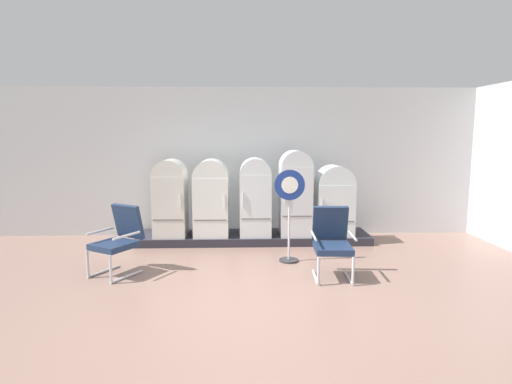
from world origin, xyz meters
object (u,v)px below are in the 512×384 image
(refrigerator_3, at_px, (295,190))
(refrigerator_1, at_px, (211,196))
(refrigerator_4, at_px, (334,199))
(sign_stand, at_px, (289,215))
(armchair_left, at_px, (119,237))
(refrigerator_2, at_px, (255,195))
(armchair_right, at_px, (332,240))
(refrigerator_0, at_px, (170,196))

(refrigerator_3, bearing_deg, refrigerator_1, 179.35)
(refrigerator_4, bearing_deg, sign_stand, -129.73)
(armchair_left, bearing_deg, refrigerator_2, 39.37)
(refrigerator_4, distance_m, armchair_right, 2.04)
(refrigerator_0, bearing_deg, sign_stand, -30.09)
(refrigerator_1, bearing_deg, refrigerator_3, -0.65)
(refrigerator_3, relative_size, refrigerator_4, 1.21)
(refrigerator_4, height_order, armchair_right, refrigerator_4)
(refrigerator_3, height_order, refrigerator_4, refrigerator_3)
(refrigerator_1, xyz_separation_m, refrigerator_3, (1.62, -0.02, 0.10))
(refrigerator_3, bearing_deg, refrigerator_4, -1.63)
(refrigerator_1, distance_m, refrigerator_3, 1.62)
(refrigerator_2, bearing_deg, refrigerator_3, 0.22)
(refrigerator_2, xyz_separation_m, refrigerator_3, (0.77, 0.00, 0.08))
(refrigerator_0, xyz_separation_m, sign_stand, (2.15, -1.24, -0.15))
(refrigerator_3, height_order, armchair_left, refrigerator_3)
(refrigerator_4, height_order, sign_stand, sign_stand)
(refrigerator_3, bearing_deg, armchair_right, -81.56)
(armchair_left, relative_size, armchair_right, 1.00)
(armchair_right, height_order, sign_stand, sign_stand)
(refrigerator_1, relative_size, sign_stand, 0.96)
(refrigerator_2, height_order, refrigerator_3, refrigerator_3)
(refrigerator_0, bearing_deg, refrigerator_3, -0.20)
(refrigerator_0, xyz_separation_m, refrigerator_3, (2.40, -0.01, 0.09))
(armchair_left, bearing_deg, sign_stand, 10.80)
(refrigerator_0, distance_m, refrigerator_4, 3.16)
(armchair_right, bearing_deg, refrigerator_0, 143.43)
(refrigerator_0, relative_size, refrigerator_3, 0.90)
(refrigerator_2, xyz_separation_m, sign_stand, (0.52, -1.23, -0.16))
(refrigerator_3, distance_m, armchair_left, 3.40)
(refrigerator_1, bearing_deg, refrigerator_4, -0.96)
(refrigerator_0, height_order, refrigerator_1, refrigerator_0)
(refrigerator_4, xyz_separation_m, armchair_right, (-0.46, -1.97, -0.29))
(refrigerator_3, xyz_separation_m, armchair_right, (0.30, -1.99, -0.46))
(refrigerator_1, relative_size, refrigerator_3, 0.90)
(refrigerator_3, xyz_separation_m, armchair_left, (-2.89, -1.74, -0.46))
(refrigerator_1, xyz_separation_m, armchair_right, (1.91, -2.01, -0.37))
(armchair_left, bearing_deg, refrigerator_0, 74.35)
(refrigerator_2, relative_size, refrigerator_3, 0.91)
(armchair_right, relative_size, sign_stand, 0.68)
(refrigerator_0, bearing_deg, refrigerator_2, -0.41)
(refrigerator_0, distance_m, refrigerator_3, 2.40)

